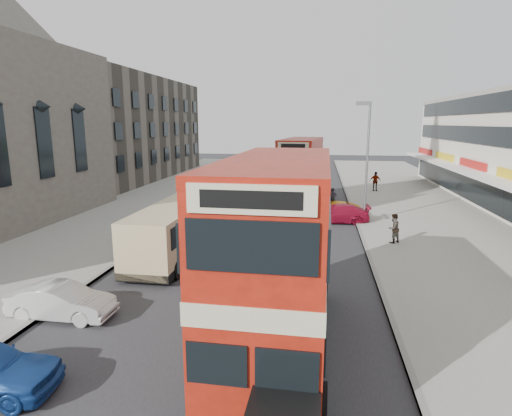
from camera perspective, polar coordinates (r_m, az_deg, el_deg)
The scene contains 17 objects.
ground at distance 12.92m, azimuth -8.76°, elevation -20.16°, with size 160.00×160.00×0.00m, color #28282B.
road_surface at distance 31.37m, azimuth 2.14°, elevation -0.82°, with size 12.00×90.00×0.01m, color #28282B.
pavement_right at distance 32.31m, azimuth 23.80°, elevation -1.33°, with size 12.00×90.00×0.15m, color gray.
pavement_left at distance 34.79m, azimuth -17.89°, elevation -0.03°, with size 12.00×90.00×0.15m, color gray.
kerb_left at distance 32.60m, azimuth -8.57°, elevation -0.34°, with size 0.20×90.00×0.16m, color gray.
kerb_right at distance 31.28m, azimuth 13.32°, elevation -1.04°, with size 0.20×90.00×0.16m, color gray.
brick_terrace at distance 54.73m, azimuth -19.36°, elevation 10.20°, with size 14.00×28.00×12.00m, color #66594C.
street_lamp at distance 28.67m, azimuth 14.91°, elevation 7.28°, with size 1.00×0.20×8.12m.
bus_main at distance 12.21m, azimuth 3.07°, elevation -6.56°, with size 2.96×10.27×5.64m.
bus_second at distance 34.23m, azimuth 6.21°, elevation 4.93°, with size 3.50×9.90×5.34m.
coach at distance 22.05m, azimuth -10.57°, elevation -2.47°, with size 2.52×9.45×2.50m.
car_left_front at distance 16.45m, azimuth -25.12°, elevation -11.55°, with size 1.29×3.70×1.22m, color beige.
car_right_a at distance 29.11m, azimuth 11.01°, elevation -0.74°, with size 1.79×4.41×1.28m, color maroon.
car_right_b at distance 30.89m, azimuth 10.48°, elevation -0.14°, with size 1.88×4.08×1.13m, color orange.
pedestrian_near at distance 24.48m, azimuth 18.35°, elevation -2.64°, with size 0.62×0.42×1.67m, color gray.
pedestrian_far at distance 42.65m, azimuth 16.04°, elevation 3.55°, with size 1.11×0.46×1.90m, color gray.
cyclist at distance 31.50m, azimuth 10.43°, elevation 0.29°, with size 0.83×1.85×2.04m.
Camera 1 is at (3.46, -10.43, 6.78)m, focal length 29.13 mm.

